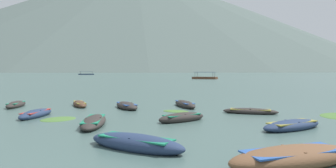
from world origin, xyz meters
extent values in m
plane|color=#425B56|center=(0.00, 1500.00, 0.00)|extent=(6000.00, 6000.00, 0.00)
cone|color=#56665B|center=(-822.41, 1460.98, 213.61)|extent=(1326.49, 1326.49, 427.21)
cone|color=#4C5B56|center=(-234.39, 1311.76, 225.99)|extent=(1888.17, 1888.17, 451.98)
cone|color=#4C5B56|center=(455.82, 1327.54, 92.62)|extent=(498.85, 498.85, 185.24)
ellipsoid|color=#2D2826|center=(1.82, 12.65, 0.18)|extent=(2.99, 2.75, 0.59)
cube|color=#197A56|center=(1.82, 12.65, 0.36)|extent=(2.15, 1.98, 0.05)
cube|color=#2D2826|center=(1.82, 12.65, 0.41)|extent=(0.51, 0.58, 0.04)
ellipsoid|color=#2D2826|center=(-2.43, 18.05, 0.18)|extent=(2.79, 3.77, 0.59)
cube|color=#28519E|center=(-2.43, 18.05, 0.35)|extent=(2.01, 2.72, 0.05)
cube|color=#2D2826|center=(-2.43, 18.05, 0.40)|extent=(0.76, 0.46, 0.04)
ellipsoid|color=#2D2826|center=(-11.14, 18.27, 0.17)|extent=(1.61, 3.44, 0.56)
cube|color=#197A56|center=(-11.14, 18.27, 0.33)|extent=(1.16, 2.48, 0.05)
cube|color=#2D2826|center=(-11.14, 18.27, 0.38)|extent=(0.64, 0.21, 0.04)
ellipsoid|color=#2D2826|center=(1.87, 19.37, 0.18)|extent=(2.24, 4.00, 0.59)
cube|color=#28519E|center=(1.87, 19.37, 0.35)|extent=(1.61, 2.88, 0.05)
cube|color=#2D2826|center=(1.87, 19.37, 0.40)|extent=(0.67, 0.30, 0.04)
ellipsoid|color=navy|center=(-7.07, 13.58, 0.16)|extent=(1.04, 3.41, 0.55)
cube|color=#B22D28|center=(-7.07, 13.58, 0.33)|extent=(0.75, 2.46, 0.05)
cube|color=navy|center=(-7.07, 13.58, 0.38)|extent=(0.67, 0.09, 0.04)
ellipsoid|color=brown|center=(5.35, 5.11, 0.21)|extent=(4.59, 3.11, 0.70)
cube|color=#28519E|center=(5.35, 5.11, 0.42)|extent=(3.31, 2.24, 0.05)
cube|color=brown|center=(5.35, 5.11, 0.47)|extent=(0.47, 0.94, 0.04)
ellipsoid|color=#2D2826|center=(6.20, 15.92, 0.13)|extent=(3.64, 1.65, 0.45)
cube|color=olive|center=(6.20, 15.92, 0.27)|extent=(2.62, 1.19, 0.05)
cube|color=#2D2826|center=(6.20, 15.92, 0.32)|extent=(0.21, 0.68, 0.04)
ellipsoid|color=navy|center=(7.16, 10.76, 0.17)|extent=(3.76, 3.12, 0.55)
cube|color=olive|center=(7.16, 10.76, 0.33)|extent=(2.71, 2.25, 0.05)
cube|color=navy|center=(7.16, 10.76, 0.38)|extent=(0.53, 0.71, 0.04)
ellipsoid|color=#2D2826|center=(-2.68, 11.07, 0.16)|extent=(1.82, 4.31, 0.54)
cube|color=#197A56|center=(-2.68, 11.07, 0.33)|extent=(1.31, 3.10, 0.05)
cube|color=#2D2826|center=(-2.68, 11.07, 0.38)|extent=(0.79, 0.21, 0.04)
ellipsoid|color=navy|center=(0.34, 6.56, 0.20)|extent=(4.08, 2.78, 0.67)
cube|color=#197A56|center=(0.34, 6.56, 0.40)|extent=(2.94, 2.00, 0.05)
cube|color=navy|center=(0.34, 6.56, 0.45)|extent=(0.42, 0.76, 0.04)
ellipsoid|color=#4C3323|center=(-6.43, 19.16, 0.15)|extent=(2.48, 3.53, 0.52)
cube|color=olive|center=(-6.43, 19.16, 0.31)|extent=(1.79, 2.54, 0.05)
cube|color=#4C3323|center=(-6.43, 19.16, 0.36)|extent=(0.58, 0.36, 0.04)
cube|color=navy|center=(-68.15, 196.82, 0.27)|extent=(10.71, 6.03, 0.90)
cylinder|color=#4C4742|center=(-71.52, 194.53, 1.40)|extent=(0.10, 0.10, 1.80)
cylinder|color=#4C4742|center=(-72.22, 196.87, 1.40)|extent=(0.10, 0.10, 1.80)
cylinder|color=#4C4742|center=(-64.08, 196.78, 1.40)|extent=(0.10, 0.10, 1.80)
cylinder|color=#4C4742|center=(-64.78, 199.11, 1.40)|extent=(0.10, 0.10, 1.80)
cube|color=#334C75|center=(-68.15, 196.82, 2.29)|extent=(9.00, 5.06, 0.12)
cube|color=brown|center=(7.22, 97.87, 0.27)|extent=(8.74, 5.81, 0.90)
cylinder|color=#4C4742|center=(10.55, 98.04, 1.40)|extent=(0.10, 0.10, 1.80)
cylinder|color=#4C4742|center=(9.71, 95.66, 1.40)|extent=(0.10, 0.10, 1.80)
cylinder|color=#4C4742|center=(4.74, 100.08, 1.40)|extent=(0.10, 0.10, 1.80)
cylinder|color=#4C4742|center=(3.90, 97.70, 1.40)|extent=(0.10, 0.10, 1.80)
cube|color=#334C75|center=(7.22, 97.87, 2.29)|extent=(7.34, 4.88, 0.12)
ellipsoid|color=#477033|center=(1.30, 16.62, 0.00)|extent=(2.22, 1.89, 0.14)
ellipsoid|color=#477033|center=(-5.29, 12.74, 0.00)|extent=(2.54, 2.67, 0.14)
camera|label=1|loc=(2.27, -4.04, 2.80)|focal=32.33mm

